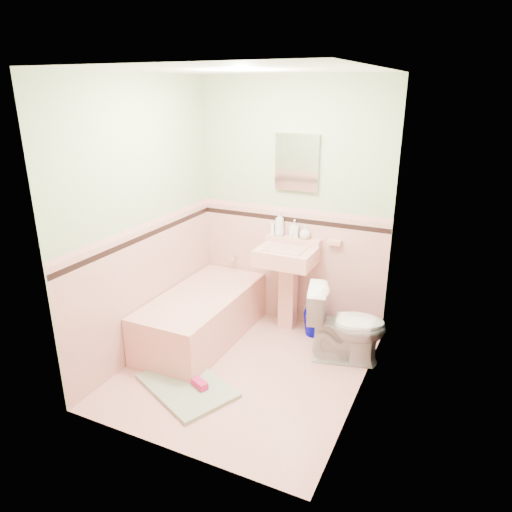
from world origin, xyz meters
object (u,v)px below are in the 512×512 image
at_px(toilet, 346,325).
at_px(sink, 286,290).
at_px(soap_bottle_mid, 294,229).
at_px(soap_bottle_right, 305,232).
at_px(shoe, 200,384).
at_px(bathtub, 202,318).
at_px(bucket, 315,323).
at_px(medicine_cabinet, 297,162).
at_px(soap_bottle_left, 280,223).

bearing_deg(toilet, sink, 52.49).
distance_m(soap_bottle_mid, soap_bottle_right, 0.12).
bearing_deg(soap_bottle_mid, shoe, -99.66).
xyz_separation_m(bathtub, shoe, (0.43, -0.76, -0.16)).
distance_m(bucket, shoe, 1.44).
xyz_separation_m(sink, bucket, (0.32, 0.03, -0.33)).
distance_m(sink, soap_bottle_mid, 0.62).
height_order(toilet, bucket, toilet).
distance_m(medicine_cabinet, toilet, 1.60).
xyz_separation_m(toilet, shoe, (-0.96, -0.98, -0.29)).
xyz_separation_m(bathtub, sink, (0.68, 0.53, 0.22)).
bearing_deg(soap_bottle_right, bucket, -37.94).
height_order(soap_bottle_left, toilet, soap_bottle_left).
height_order(soap_bottle_mid, shoe, soap_bottle_mid).
bearing_deg(bucket, sink, -175.17).
xyz_separation_m(medicine_cabinet, shoe, (-0.25, -1.50, -1.64)).
height_order(soap_bottle_mid, toilet, soap_bottle_mid).
relative_size(toilet, bucket, 2.98).
distance_m(bathtub, bucket, 1.15).
relative_size(soap_bottle_left, bucket, 1.05).
bearing_deg(shoe, sink, 103.40).
bearing_deg(toilet, soap_bottle_mid, 41.26).
relative_size(soap_bottle_right, toilet, 0.19).
xyz_separation_m(medicine_cabinet, soap_bottle_mid, (0.01, -0.03, -0.66)).
distance_m(bathtub, medicine_cabinet, 1.78).
distance_m(bathtub, soap_bottle_mid, 1.28).
xyz_separation_m(sink, soap_bottle_mid, (0.01, 0.18, 0.60)).
xyz_separation_m(medicine_cabinet, soap_bottle_left, (-0.16, -0.03, -0.62)).
bearing_deg(soap_bottle_right, toilet, -39.57).
distance_m(soap_bottle_right, bucket, 0.94).
bearing_deg(bathtub, sink, 37.93).
bearing_deg(toilet, soap_bottle_left, 46.54).
xyz_separation_m(sink, soap_bottle_right, (0.12, 0.18, 0.58)).
bearing_deg(toilet, shoe, 121.82).
xyz_separation_m(bathtub, bucket, (1.00, 0.56, -0.11)).
bearing_deg(bucket, medicine_cabinet, 149.87).
bearing_deg(sink, shoe, -100.76).
distance_m(soap_bottle_mid, toilet, 1.10).
xyz_separation_m(soap_bottle_mid, shoe, (-0.25, -1.47, -0.98)).
bearing_deg(soap_bottle_mid, soap_bottle_left, 180.00).
relative_size(medicine_cabinet, soap_bottle_left, 2.17).
height_order(bathtub, soap_bottle_left, soap_bottle_left).
xyz_separation_m(bathtub, soap_bottle_right, (0.80, 0.71, 0.80)).
bearing_deg(soap_bottle_right, sink, -123.50).
relative_size(soap_bottle_mid, soap_bottle_right, 1.33).
xyz_separation_m(medicine_cabinet, toilet, (0.71, -0.52, -1.34)).
xyz_separation_m(soap_bottle_right, shoe, (-0.36, -1.47, -0.96)).
height_order(bathtub, medicine_cabinet, medicine_cabinet).
distance_m(soap_bottle_right, shoe, 1.79).
bearing_deg(soap_bottle_right, soap_bottle_left, 180.00).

